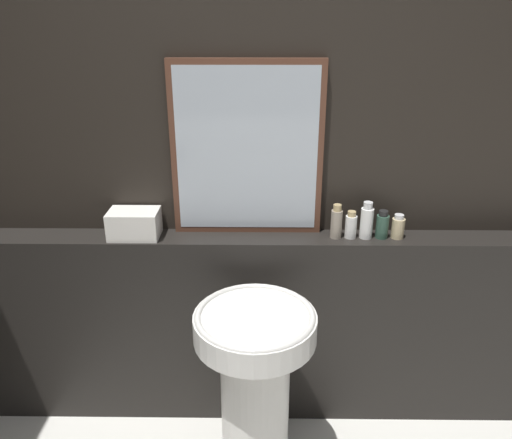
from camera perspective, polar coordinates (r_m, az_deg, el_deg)
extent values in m
cube|color=black|center=(2.17, -1.43, 6.65)|extent=(8.00, 0.06, 2.50)
cube|color=black|center=(2.40, -1.34, -12.28)|extent=(2.87, 0.17, 0.94)
cylinder|color=silver|center=(2.16, -0.11, -21.00)|extent=(0.27, 0.27, 0.70)
cylinder|color=silver|center=(1.91, -0.11, -12.19)|extent=(0.46, 0.46, 0.10)
torus|color=silver|center=(1.88, -0.12, -10.92)|extent=(0.45, 0.45, 0.02)
cube|color=#563323|center=(2.11, -1.04, 7.93)|extent=(0.64, 0.03, 0.74)
cube|color=#B2BCC6|center=(2.10, -1.05, 7.87)|extent=(0.59, 0.02, 0.69)
cube|color=silver|center=(2.21, -13.73, -0.48)|extent=(0.21, 0.14, 0.12)
cylinder|color=gray|center=(2.17, 9.16, -0.52)|extent=(0.05, 0.05, 0.12)
cylinder|color=tan|center=(2.14, 9.29, 1.35)|extent=(0.03, 0.03, 0.03)
cylinder|color=white|center=(2.18, 10.78, -0.83)|extent=(0.05, 0.05, 0.10)
cylinder|color=tan|center=(2.16, 10.90, 0.65)|extent=(0.04, 0.04, 0.02)
cylinder|color=white|center=(2.19, 12.52, -0.42)|extent=(0.05, 0.05, 0.13)
cylinder|color=silver|center=(2.16, 12.70, 1.58)|extent=(0.04, 0.04, 0.03)
cylinder|color=#2D4C3D|center=(2.21, 14.22, -0.80)|extent=(0.05, 0.05, 0.10)
cylinder|color=black|center=(2.19, 14.37, 0.70)|extent=(0.04, 0.04, 0.02)
cylinder|color=#C6B284|center=(2.23, 15.91, -0.97)|extent=(0.05, 0.05, 0.09)
cylinder|color=silver|center=(2.21, 16.05, 0.30)|extent=(0.04, 0.04, 0.02)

